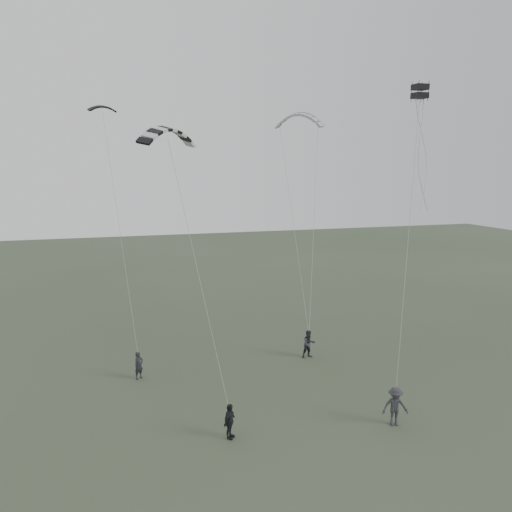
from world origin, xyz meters
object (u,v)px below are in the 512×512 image
object	(u,v)px
kite_box	(420,91)
kite_pale_large	(299,114)
kite_dark_small	(102,107)
flyer_far	(395,406)
flyer_left	(139,365)
kite_striped	(167,129)
flyer_right	(309,344)
flyer_center	(230,421)

from	to	relation	value
kite_box	kite_pale_large	bearing A→B (deg)	102.84
kite_dark_small	flyer_far	bearing A→B (deg)	-64.02
flyer_left	kite_striped	bearing A→B (deg)	-77.79
flyer_far	kite_box	distance (m)	16.41
flyer_left	flyer_far	xyz separation A→B (m)	(10.90, -8.84, 0.14)
kite_pale_large	flyer_far	bearing A→B (deg)	-60.24
flyer_far	kite_striped	size ratio (longest dim) A/B	0.56
flyer_right	flyer_far	bearing A→B (deg)	-92.28
flyer_left	kite_pale_large	distance (m)	21.68
kite_pale_large	flyer_right	bearing A→B (deg)	-69.96
flyer_left	kite_dark_small	distance (m)	16.01
kite_pale_large	kite_box	size ratio (longest dim) A/B	4.97
flyer_left	flyer_center	world-z (taller)	flyer_center
flyer_center	kite_dark_small	size ratio (longest dim) A/B	0.94
flyer_right	kite_pale_large	world-z (taller)	kite_pale_large
kite_dark_small	kite_pale_large	world-z (taller)	kite_pale_large
kite_pale_large	kite_striped	distance (m)	15.38
flyer_center	kite_box	size ratio (longest dim) A/B	2.13
flyer_far	flyer_center	bearing A→B (deg)	-174.66
flyer_center	kite_pale_large	distance (m)	24.24
kite_striped	kite_dark_small	bearing A→B (deg)	77.30
kite_striped	flyer_right	bearing A→B (deg)	-22.28
flyer_center	flyer_far	world-z (taller)	flyer_far
flyer_left	kite_pale_large	size ratio (longest dim) A/B	0.42
kite_box	flyer_right	bearing A→B (deg)	145.46
flyer_right	kite_dark_small	world-z (taller)	kite_dark_small
flyer_left	flyer_right	bearing A→B (deg)	-34.76
kite_pale_large	kite_box	world-z (taller)	kite_pale_large
flyer_left	flyer_far	world-z (taller)	flyer_far
flyer_center	kite_striped	distance (m)	14.33
flyer_right	kite_dark_small	size ratio (longest dim) A/B	1.03
flyer_left	flyer_right	world-z (taller)	flyer_right
flyer_left	flyer_far	size ratio (longest dim) A/B	0.85
flyer_right	flyer_center	size ratio (longest dim) A/B	1.10
flyer_center	kite_dark_small	bearing A→B (deg)	58.10
kite_pale_large	kite_striped	bearing A→B (deg)	-100.75
flyer_center	kite_dark_small	distance (m)	20.70
flyer_far	kite_striped	distance (m)	17.26
flyer_far	kite_box	bearing A→B (deg)	66.40
kite_striped	kite_box	distance (m)	13.59
flyer_far	kite_striped	world-z (taller)	kite_striped
flyer_right	flyer_far	size ratio (longest dim) A/B	0.95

